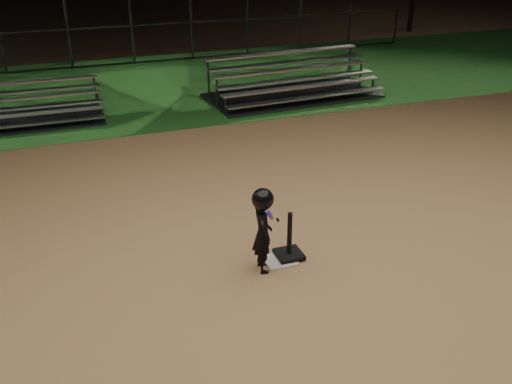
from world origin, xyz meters
name	(u,v)px	position (x,y,z in m)	size (l,w,h in m)	color
ground	(279,260)	(0.00, 0.00, 0.00)	(80.00, 80.00, 0.00)	#B28350
grass_strip	(151,86)	(0.00, 10.00, 0.01)	(60.00, 8.00, 0.01)	#1E581C
home_plate	(279,260)	(0.00, 0.00, 0.01)	(0.45, 0.45, 0.02)	beige
batting_tee	(289,249)	(0.16, 0.03, 0.15)	(0.38, 0.38, 0.71)	black
child_batter	(263,228)	(-0.31, -0.13, 0.67)	(0.42, 0.61, 1.25)	black
bleacher_left	(25,116)	(-3.44, 7.74, 0.18)	(3.61, 1.77, 0.88)	#AAA9AE
bleacher_right	(293,89)	(3.43, 7.57, 0.23)	(4.69, 2.53, 1.11)	#B9B8BE
backstop_fence	(131,26)	(0.00, 13.00, 1.25)	(20.08, 0.08, 2.50)	#38383D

